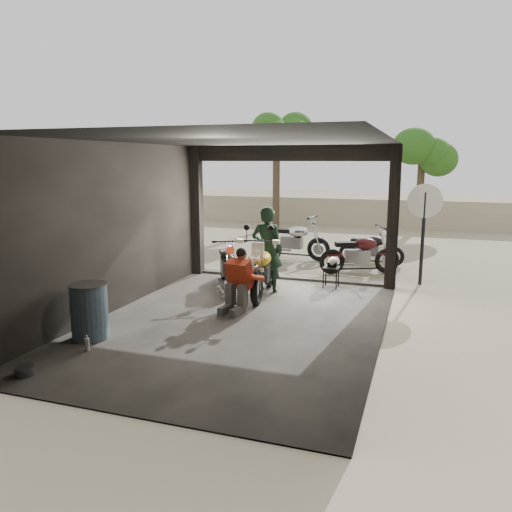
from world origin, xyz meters
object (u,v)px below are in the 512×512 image
Objects in this scene: stool at (331,270)px; helmet at (333,262)px; oil_drum at (89,312)px; rider at (267,250)px; outside_bike_c at (371,246)px; outside_bike_b at (360,250)px; mechanic at (237,282)px; left_bike at (227,262)px; outside_bike_a at (294,237)px; main_bike at (264,265)px; sign_post at (424,217)px.

helmet is at bearing 60.51° from stool.
helmet is 0.28× the size of oil_drum.
outside_bike_c is at bearing -119.17° from rider.
outside_bike_b reaches higher than helmet.
mechanic is at bearing -111.61° from helmet.
outside_bike_b is at bearing 75.70° from stool.
left_bike is 0.90× the size of outside_bike_a.
oil_drum reaches higher than stool.
left_bike is 3.52× the size of stool.
main_bike is 3.89m from oil_drum.
outside_bike_b is 1.74m from stool.
rider reaches higher than main_bike.
outside_bike_a reaches higher than outside_bike_c.
left_bike reaches higher than stool.
stool is at bearing 55.42° from oil_drum.
outside_bike_c is at bearing 139.19° from sign_post.
stool is (1.25, 1.10, -0.25)m from main_bike.
main_bike reaches higher than outside_bike_a.
outside_bike_c reaches higher than helmet.
mechanic reaches higher than left_bike.
sign_post reaches higher than outside_bike_a.
sign_post reaches higher than rider.
outside_bike_a is (-0.40, 4.11, -0.02)m from main_bike.
oil_drum is (-3.54, -6.19, -0.16)m from outside_bike_b.
rider is at bearing -136.56° from sign_post.
main_bike is 3.91m from sign_post.
helmet is 2.33m from sign_post.
outside_bike_a is 3.91× the size of stool.
outside_bike_b is 1.90m from sign_post.
rider reaches higher than oil_drum.
outside_bike_c is at bearing 22.13° from left_bike.
outside_bike_c is at bearing -31.29° from outside_bike_b.
helmet is (1.30, 0.84, -0.35)m from rider.
main_bike is at bearing 91.40° from rider.
rider reaches higher than outside_bike_c.
helmet is (-0.40, -1.63, -0.01)m from outside_bike_b.
outside_bike_c is at bearing 78.34° from mechanic.
rider is 1.65m from mechanic.
sign_post is at bearing -153.19° from rider.
mechanic is 0.51× the size of sign_post.
left_bike is 0.73× the size of sign_post.
outside_bike_a reaches higher than oil_drum.
stool is (1.37, 2.40, -0.18)m from mechanic.
outside_bike_b is 1.68m from helmet.
helmet is (-0.56, -2.85, 0.07)m from outside_bike_c.
sign_post is (3.17, 2.10, 0.91)m from main_bike.
oil_drum is 7.54m from sign_post.
left_bike is (-1.02, 0.46, -0.08)m from main_bike.
outside_bike_b is 0.77× the size of sign_post.
mechanic is (0.90, -1.76, 0.01)m from left_bike.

